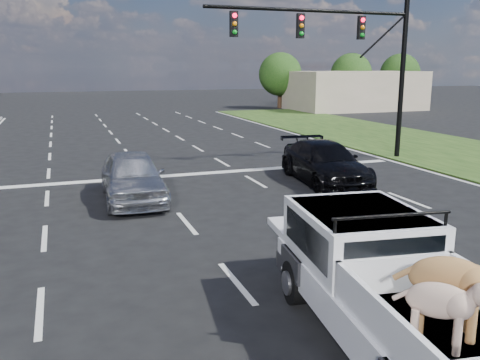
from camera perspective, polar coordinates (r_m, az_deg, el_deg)
The scene contains 10 objects.
ground at distance 10.51m, azimuth 8.81°, elevation -10.04°, with size 160.00×160.00×0.00m, color black.
road_markings at distance 16.27m, azimuth -2.16°, elevation -1.68°, with size 17.75×60.00×0.01m.
traffic_signal at distance 22.42m, azimuth 12.89°, elevation 14.11°, with size 9.11×0.31×7.00m.
building_right at distance 50.23m, azimuth 12.75°, elevation 9.77°, with size 12.00×7.00×3.60m, color tan.
tree_far_d at distance 50.90m, azimuth 4.53°, elevation 11.75°, with size 4.20×4.20×5.40m.
tree_far_e at distance 54.64m, azimuth 12.37°, elevation 11.56°, with size 4.20×4.20×5.40m.
tree_far_f at distance 58.02m, azimuth 17.52°, elevation 11.32°, with size 4.20×4.20×5.40m.
pickup_truck at distance 7.74m, azimuth 16.39°, elevation -11.34°, with size 2.60×5.56×2.01m.
silver_sedan at distance 15.82m, azimuth -11.98°, elevation 0.42°, with size 1.78×4.43×1.51m, color #AFB0B6.
black_coupe at distance 18.17m, azimuth 9.49°, elevation 1.95°, with size 2.00×4.91×1.43m, color black.
Camera 1 is at (-4.70, -8.49, 4.02)m, focal length 38.00 mm.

